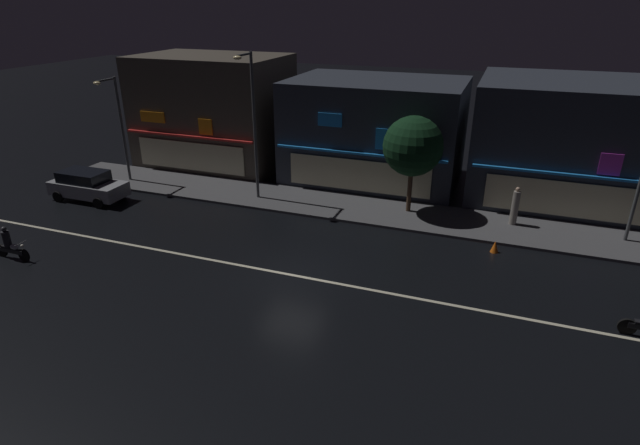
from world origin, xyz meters
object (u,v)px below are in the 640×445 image
(streetlamp_west, at_px, (118,121))
(streetlamp_mid, at_px, (252,117))
(pedestrian_on_sidewalk, at_px, (515,207))
(motorcycle_following, at_px, (10,246))
(traffic_cone, at_px, (495,247))
(parked_car_near_kerb, at_px, (87,185))

(streetlamp_west, xyz_separation_m, streetlamp_mid, (8.87, 0.06, 0.86))
(pedestrian_on_sidewalk, height_order, motorcycle_following, pedestrian_on_sidewalk)
(pedestrian_on_sidewalk, relative_size, motorcycle_following, 1.03)
(traffic_cone, bearing_deg, pedestrian_on_sidewalk, 77.99)
(streetlamp_mid, bearing_deg, parked_car_near_kerb, -160.49)
(streetlamp_mid, height_order, motorcycle_following, streetlamp_mid)
(traffic_cone, bearing_deg, motorcycle_following, -158.04)
(pedestrian_on_sidewalk, bearing_deg, streetlamp_mid, 177.13)
(streetlamp_mid, relative_size, parked_car_near_kerb, 1.83)
(parked_car_near_kerb, height_order, traffic_cone, parked_car_near_kerb)
(pedestrian_on_sidewalk, bearing_deg, streetlamp_west, 175.29)
(streetlamp_mid, bearing_deg, pedestrian_on_sidewalk, 5.03)
(pedestrian_on_sidewalk, height_order, parked_car_near_kerb, pedestrian_on_sidewalk)
(traffic_cone, bearing_deg, parked_car_near_kerb, -177.07)
(streetlamp_west, height_order, motorcycle_following, streetlamp_west)
(parked_car_near_kerb, bearing_deg, traffic_cone, -177.07)
(parked_car_near_kerb, distance_m, motorcycle_following, 7.17)
(pedestrian_on_sidewalk, xyz_separation_m, parked_car_near_kerb, (-22.58, -4.37, -0.18))
(streetlamp_mid, height_order, pedestrian_on_sidewalk, streetlamp_mid)
(streetlamp_west, height_order, streetlamp_mid, streetlamp_mid)
(parked_car_near_kerb, xyz_separation_m, traffic_cone, (21.89, 1.12, -0.59))
(parked_car_near_kerb, relative_size, motorcycle_following, 2.26)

